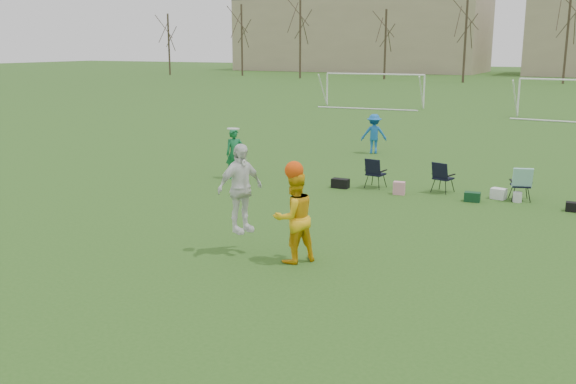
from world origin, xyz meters
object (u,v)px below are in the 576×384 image
Objects in this scene: fielder_blue at (374,134)px; goal_left at (374,81)px; center_contest at (270,203)px; fielder_green_near at (235,154)px.

fielder_blue is 0.23× the size of goal_left.
center_contest is 0.38× the size of goal_left.
fielder_green_near is at bearing 47.28° from fielder_blue.
goal_left is (-4.55, 26.74, 1.07)m from fielder_green_near.
fielder_green_near is 0.23× the size of goal_left.
center_contest reaches higher than goal_left.
fielder_blue is 14.29m from center_contest.
center_contest is (2.70, -14.03, 0.38)m from fielder_blue.
goal_left is (-9.71, 33.60, 0.71)m from center_contest.
fielder_green_near is 1.03× the size of fielder_blue.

